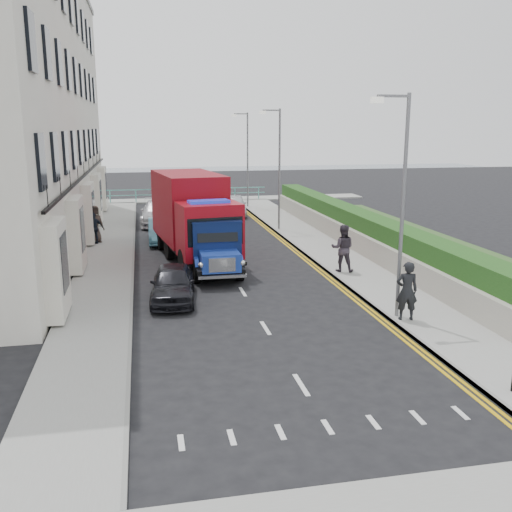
# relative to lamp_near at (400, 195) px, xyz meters

# --- Properties ---
(ground) EXTENTS (120.00, 120.00, 0.00)m
(ground) POSITION_rel_lamp_near_xyz_m (-4.18, 2.00, -4.00)
(ground) COLOR black
(ground) RESTS_ON ground
(pavement_west) EXTENTS (2.40, 38.00, 0.12)m
(pavement_west) POSITION_rel_lamp_near_xyz_m (-9.38, 11.00, -3.94)
(pavement_west) COLOR gray
(pavement_west) RESTS_ON ground
(pavement_east) EXTENTS (2.60, 38.00, 0.12)m
(pavement_east) POSITION_rel_lamp_near_xyz_m (1.12, 11.00, -3.94)
(pavement_east) COLOR gray
(pavement_east) RESTS_ON ground
(promenade) EXTENTS (30.00, 2.50, 0.12)m
(promenade) POSITION_rel_lamp_near_xyz_m (-4.18, 31.00, -3.94)
(promenade) COLOR gray
(promenade) RESTS_ON ground
(sea_plane) EXTENTS (120.00, 120.00, 0.00)m
(sea_plane) POSITION_rel_lamp_near_xyz_m (-4.18, 62.00, -4.00)
(sea_plane) COLOR slate
(sea_plane) RESTS_ON ground
(terrace_west) EXTENTS (6.31, 30.20, 14.25)m
(terrace_west) POSITION_rel_lamp_near_xyz_m (-13.65, 15.00, 3.17)
(terrace_west) COLOR silver
(terrace_west) RESTS_ON ground
(garden_east) EXTENTS (1.45, 28.00, 1.75)m
(garden_east) POSITION_rel_lamp_near_xyz_m (3.03, 11.00, -3.10)
(garden_east) COLOR #B2AD9E
(garden_east) RESTS_ON ground
(seafront_railing) EXTENTS (13.00, 0.08, 1.11)m
(seafront_railing) POSITION_rel_lamp_near_xyz_m (-4.18, 30.20, -3.42)
(seafront_railing) COLOR #59B2A5
(seafront_railing) RESTS_ON ground
(lamp_near) EXTENTS (1.23, 0.18, 7.00)m
(lamp_near) POSITION_rel_lamp_near_xyz_m (0.00, 0.00, 0.00)
(lamp_near) COLOR slate
(lamp_near) RESTS_ON ground
(lamp_mid) EXTENTS (1.23, 0.18, 7.00)m
(lamp_mid) POSITION_rel_lamp_near_xyz_m (0.00, 16.00, 0.00)
(lamp_mid) COLOR slate
(lamp_mid) RESTS_ON ground
(lamp_far) EXTENTS (1.23, 0.18, 7.00)m
(lamp_far) POSITION_rel_lamp_near_xyz_m (0.00, 26.00, 0.00)
(lamp_far) COLOR slate
(lamp_far) RESTS_ON ground
(bedford_lorry) EXTENTS (2.03, 5.00, 2.35)m
(bedford_lorry) POSITION_rel_lamp_near_xyz_m (-4.87, 6.41, -2.92)
(bedford_lorry) COLOR black
(bedford_lorry) RESTS_ON ground
(red_lorry) EXTENTS (3.54, 7.74, 3.91)m
(red_lorry) POSITION_rel_lamp_near_xyz_m (-5.47, 9.87, -1.92)
(red_lorry) COLOR black
(red_lorry) RESTS_ON ground
(parked_car_front) EXTENTS (1.84, 3.86, 1.27)m
(parked_car_front) POSITION_rel_lamp_near_xyz_m (-6.78, 3.41, -3.36)
(parked_car_front) COLOR black
(parked_car_front) RESTS_ON ground
(parked_car_mid) EXTENTS (1.37, 3.81, 1.25)m
(parked_car_mid) POSITION_rel_lamp_near_xyz_m (-6.78, 14.00, -3.37)
(parked_car_mid) COLOR #5398B2
(parked_car_mid) RESTS_ON ground
(parked_car_rear) EXTENTS (2.30, 5.14, 1.46)m
(parked_car_rear) POSITION_rel_lamp_near_xyz_m (-6.78, 19.82, -3.27)
(parked_car_rear) COLOR silver
(parked_car_rear) RESTS_ON ground
(seafront_car_left) EXTENTS (3.67, 5.84, 1.50)m
(seafront_car_left) POSITION_rel_lamp_near_xyz_m (-4.68, 25.21, -3.25)
(seafront_car_left) COLOR black
(seafront_car_left) RESTS_ON ground
(seafront_car_right) EXTENTS (2.27, 4.36, 1.42)m
(seafront_car_right) POSITION_rel_lamp_near_xyz_m (-1.51, 22.47, -3.29)
(seafront_car_right) COLOR silver
(seafront_car_right) RESTS_ON ground
(pedestrian_east_near) EXTENTS (0.76, 0.57, 1.87)m
(pedestrian_east_near) POSITION_rel_lamp_near_xyz_m (0.22, -0.40, -2.94)
(pedestrian_east_near) COLOR black
(pedestrian_east_near) RESTS_ON pavement_east
(pedestrian_east_far) EXTENTS (1.16, 1.03, 1.97)m
(pedestrian_east_far) POSITION_rel_lamp_near_xyz_m (0.35, 5.78, -2.89)
(pedestrian_east_far) COLOR #352E38
(pedestrian_east_far) RESTS_ON pavement_east
(pedestrian_west_near) EXTENTS (1.02, 0.87, 1.64)m
(pedestrian_west_near) POSITION_rel_lamp_near_xyz_m (-10.18, 13.64, -3.06)
(pedestrian_west_near) COLOR black
(pedestrian_west_near) RESTS_ON pavement_west
(pedestrian_west_far) EXTENTS (1.13, 1.00, 1.94)m
(pedestrian_west_far) POSITION_rel_lamp_near_xyz_m (-10.18, 14.06, -2.91)
(pedestrian_west_far) COLOR #3C322B
(pedestrian_west_far) RESTS_ON pavement_west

